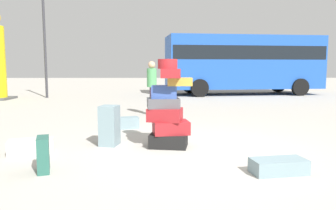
% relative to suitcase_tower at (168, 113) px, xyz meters
% --- Properties ---
extents(ground_plane, '(80.00, 80.00, 0.00)m').
position_rel_suitcase_tower_xyz_m(ground_plane, '(0.49, -0.35, -0.64)').
color(ground_plane, '#ADA89E').
extents(suitcase_tower, '(0.85, 0.72, 1.64)m').
position_rel_suitcase_tower_xyz_m(suitcase_tower, '(0.00, 0.00, 0.00)').
color(suitcase_tower, black).
rests_on(suitcase_tower, ground).
extents(suitcase_slate_upright_blue, '(0.82, 0.49, 0.21)m').
position_rel_suitcase_tower_xyz_m(suitcase_slate_upright_blue, '(1.54, -1.61, -0.53)').
color(suitcase_slate_upright_blue, gray).
rests_on(suitcase_slate_upright_blue, ground).
extents(suitcase_slate_behind_tower, '(0.38, 0.43, 0.77)m').
position_rel_suitcase_tower_xyz_m(suitcase_slate_behind_tower, '(-1.12, 0.13, -0.26)').
color(suitcase_slate_behind_tower, gray).
rests_on(suitcase_slate_behind_tower, ground).
extents(suitcase_teal_foreground_near, '(0.27, 0.42, 0.51)m').
position_rel_suitcase_tower_xyz_m(suitcase_teal_foreground_near, '(-1.81, -1.47, -0.39)').
color(suitcase_teal_foreground_near, '#26594C').
rests_on(suitcase_teal_foreground_near, ground).
extents(suitcase_cream_white_trunk, '(0.83, 0.58, 0.25)m').
position_rel_suitcase_tower_xyz_m(suitcase_cream_white_trunk, '(-2.40, -0.45, -0.52)').
color(suitcase_cream_white_trunk, beige).
rests_on(suitcase_cream_white_trunk, ground).
extents(suitcase_slate_foreground_far, '(0.83, 0.51, 0.28)m').
position_rel_suitcase_tower_xyz_m(suitcase_slate_foreground_far, '(-1.08, 1.82, -0.50)').
color(suitcase_slate_foreground_far, gray).
rests_on(suitcase_slate_foreground_far, ground).
extents(person_bearded_onlooker, '(0.30, 0.34, 1.68)m').
position_rel_suitcase_tower_xyz_m(person_bearded_onlooker, '(-0.44, 4.09, 0.37)').
color(person_bearded_onlooker, '#3F334C').
rests_on(person_bearded_onlooker, ground).
extents(parked_bus, '(8.55, 3.46, 3.15)m').
position_rel_suitcase_tower_xyz_m(parked_bus, '(4.31, 11.92, 1.19)').
color(parked_bus, '#1E4CA5').
rests_on(parked_bus, ground).
extents(lamp_post, '(0.36, 0.36, 6.04)m').
position_rel_suitcase_tower_xyz_m(lamp_post, '(-5.78, 10.02, 3.31)').
color(lamp_post, '#333338').
rests_on(lamp_post, ground).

